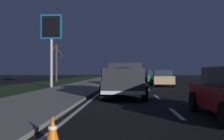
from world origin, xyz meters
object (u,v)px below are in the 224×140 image
object	(u,v)px
sedan_green	(153,76)
bare_tree_far	(56,62)
traffic_cone_near	(53,131)
pickup_truck	(125,79)
gas_price_sign	(51,33)
sedan_silver	(124,77)
sedan_tan	(162,78)

from	to	relation	value
sedan_green	bare_tree_far	world-z (taller)	bare_tree_far
bare_tree_far	traffic_cone_near	bearing A→B (deg)	-165.09
pickup_truck	bare_tree_far	bearing A→B (deg)	23.99
pickup_truck	gas_price_sign	world-z (taller)	gas_price_sign
pickup_truck	sedan_silver	size ratio (longest dim) A/B	1.23
bare_tree_far	pickup_truck	bearing A→B (deg)	-156.01
sedan_green	sedan_silver	xyz separation A→B (m)	(-5.50, 3.48, 0.00)
sedan_tan	sedan_silver	bearing A→B (deg)	62.87
sedan_green	pickup_truck	bearing A→B (deg)	169.55
gas_price_sign	traffic_cone_near	xyz separation A→B (m)	(-18.28, -5.29, -4.54)
sedan_silver	bare_tree_far	world-z (taller)	bare_tree_far
sedan_silver	sedan_tan	size ratio (longest dim) A/B	1.00
gas_price_sign	bare_tree_far	world-z (taller)	gas_price_sign
traffic_cone_near	sedan_silver	bearing A→B (deg)	-2.85
pickup_truck	bare_tree_far	distance (m)	23.73
pickup_truck	traffic_cone_near	bearing A→B (deg)	172.47
sedan_tan	bare_tree_far	xyz separation A→B (m)	(11.09, 13.01, 1.91)
pickup_truck	gas_price_sign	bearing A→B (deg)	37.47
sedan_tan	traffic_cone_near	xyz separation A→B (m)	(-20.24, 4.67, -0.50)
sedan_green	bare_tree_far	bearing A→B (deg)	73.82
bare_tree_far	traffic_cone_near	xyz separation A→B (m)	(-31.33, -8.34, -2.41)
traffic_cone_near	sedan_green	bearing A→B (deg)	-9.43
gas_price_sign	traffic_cone_near	bearing A→B (deg)	-163.86
sedan_silver	gas_price_sign	xyz separation A→B (m)	(-3.80, 6.39, 4.04)
sedan_tan	traffic_cone_near	size ratio (longest dim) A/B	7.66
sedan_green	sedan_silver	world-z (taller)	same
pickup_truck	sedan_green	size ratio (longest dim) A/B	1.23
pickup_truck	bare_tree_far	xyz separation A→B (m)	(21.62, 9.62, 1.72)
bare_tree_far	traffic_cone_near	distance (m)	32.51
sedan_green	gas_price_sign	xyz separation A→B (m)	(-9.30, 9.87, 4.04)
pickup_truck	traffic_cone_near	xyz separation A→B (m)	(-9.70, 1.28, -0.70)
sedan_green	bare_tree_far	size ratio (longest dim) A/B	0.87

